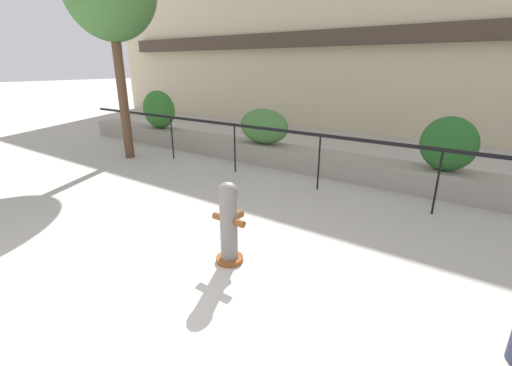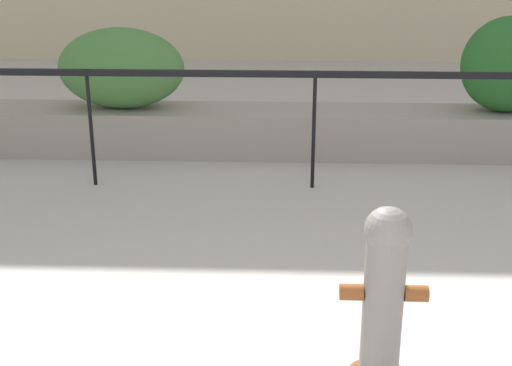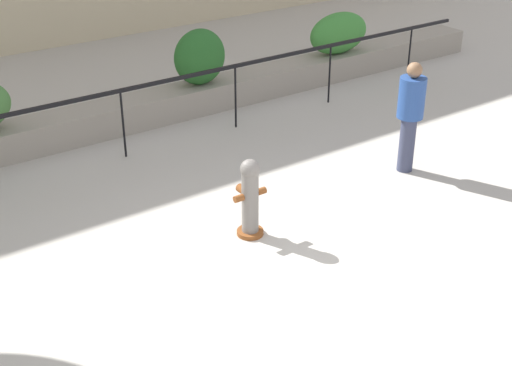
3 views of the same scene
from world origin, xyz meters
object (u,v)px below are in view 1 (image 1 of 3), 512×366
at_px(hedge_bush_0, 159,110).
at_px(hedge_bush_1, 264,126).
at_px(fire_hydrant, 229,222).
at_px(hedge_bush_2, 449,144).

distance_m(hedge_bush_0, hedge_bush_1, 4.01).
xyz_separation_m(hedge_bush_0, fire_hydrant, (6.33, -4.25, -0.53)).
xyz_separation_m(hedge_bush_1, fire_hydrant, (2.32, -4.25, -0.39)).
distance_m(hedge_bush_0, hedge_bush_2, 8.18).
relative_size(hedge_bush_0, hedge_bush_1, 0.92).
distance_m(hedge_bush_0, fire_hydrant, 7.64).
bearing_deg(hedge_bush_1, hedge_bush_2, 0.00).
height_order(hedge_bush_0, hedge_bush_1, hedge_bush_0).
xyz_separation_m(hedge_bush_2, fire_hydrant, (-1.85, -4.25, -0.46)).
bearing_deg(fire_hydrant, hedge_bush_1, 118.66).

